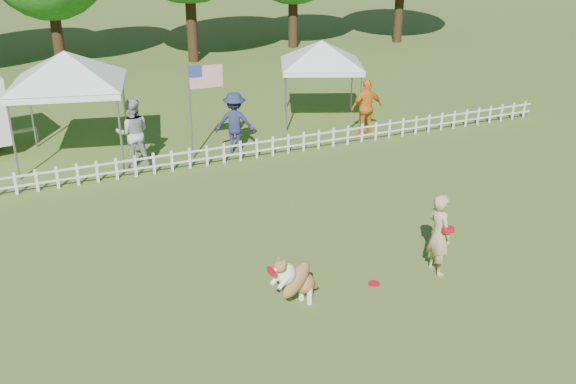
{
  "coord_description": "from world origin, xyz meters",
  "views": [
    {
      "loc": [
        -5.6,
        -9.33,
        6.41
      ],
      "look_at": [
        -0.51,
        2.0,
        1.1
      ],
      "focal_mm": 40.0,
      "sensor_mm": 36.0,
      "label": 1
    }
  ],
  "objects_px": {
    "canopy_tent_left": "(72,108)",
    "spectator_a": "(133,133)",
    "spectator_b": "(235,123)",
    "dog": "(297,279)",
    "flag_pole": "(191,113)",
    "spectator_c": "(367,108)",
    "canopy_tent_right": "(321,82)",
    "frisbee_on_turf": "(374,284)",
    "handler": "(439,234)"
  },
  "relations": [
    {
      "from": "spectator_a",
      "to": "flag_pole",
      "type": "bearing_deg",
      "value": -173.09
    },
    {
      "from": "dog",
      "to": "frisbee_on_turf",
      "type": "height_order",
      "value": "dog"
    },
    {
      "from": "frisbee_on_turf",
      "to": "canopy_tent_left",
      "type": "distance_m",
      "value": 10.45
    },
    {
      "from": "handler",
      "to": "canopy_tent_right",
      "type": "height_order",
      "value": "canopy_tent_right"
    },
    {
      "from": "dog",
      "to": "spectator_b",
      "type": "distance_m",
      "value": 8.49
    },
    {
      "from": "canopy_tent_left",
      "to": "canopy_tent_right",
      "type": "bearing_deg",
      "value": 17.13
    },
    {
      "from": "spectator_a",
      "to": "spectator_c",
      "type": "xyz_separation_m",
      "value": [
        7.31,
        -0.25,
        -0.05
      ]
    },
    {
      "from": "canopy_tent_right",
      "to": "spectator_b",
      "type": "xyz_separation_m",
      "value": [
        -3.73,
        -1.79,
        -0.44
      ]
    },
    {
      "from": "frisbee_on_turf",
      "to": "spectator_c",
      "type": "height_order",
      "value": "spectator_c"
    },
    {
      "from": "spectator_b",
      "to": "canopy_tent_right",
      "type": "bearing_deg",
      "value": -128.0
    },
    {
      "from": "frisbee_on_turf",
      "to": "spectator_c",
      "type": "bearing_deg",
      "value": 60.5
    },
    {
      "from": "canopy_tent_left",
      "to": "flag_pole",
      "type": "distance_m",
      "value": 3.32
    },
    {
      "from": "dog",
      "to": "spectator_a",
      "type": "distance_m",
      "value": 8.43
    },
    {
      "from": "frisbee_on_turf",
      "to": "spectator_c",
      "type": "relative_size",
      "value": 0.12
    },
    {
      "from": "flag_pole",
      "to": "canopy_tent_right",
      "type": "bearing_deg",
      "value": 22.28
    },
    {
      "from": "frisbee_on_turf",
      "to": "flag_pole",
      "type": "xyz_separation_m",
      "value": [
        -1.15,
        8.16,
        1.36
      ]
    },
    {
      "from": "spectator_a",
      "to": "spectator_c",
      "type": "relative_size",
      "value": 1.06
    },
    {
      "from": "handler",
      "to": "dog",
      "type": "bearing_deg",
      "value": 90.37
    },
    {
      "from": "canopy_tent_right",
      "to": "spectator_b",
      "type": "height_order",
      "value": "canopy_tent_right"
    },
    {
      "from": "spectator_a",
      "to": "canopy_tent_left",
      "type": "bearing_deg",
      "value": -29.96
    },
    {
      "from": "canopy_tent_left",
      "to": "flag_pole",
      "type": "height_order",
      "value": "canopy_tent_left"
    },
    {
      "from": "spectator_b",
      "to": "canopy_tent_left",
      "type": "bearing_deg",
      "value": 10.33
    },
    {
      "from": "canopy_tent_right",
      "to": "flag_pole",
      "type": "xyz_separation_m",
      "value": [
        -5.05,
        -1.82,
        0.03
      ]
    },
    {
      "from": "canopy_tent_left",
      "to": "spectator_c",
      "type": "distance_m",
      "value": 8.87
    },
    {
      "from": "flag_pole",
      "to": "handler",
      "type": "bearing_deg",
      "value": -70.74
    },
    {
      "from": "dog",
      "to": "canopy_tent_left",
      "type": "xyz_separation_m",
      "value": [
        -2.53,
        9.54,
        0.96
      ]
    },
    {
      "from": "canopy_tent_right",
      "to": "dog",
      "type": "bearing_deg",
      "value": -96.17
    },
    {
      "from": "handler",
      "to": "canopy_tent_left",
      "type": "height_order",
      "value": "canopy_tent_left"
    },
    {
      "from": "handler",
      "to": "canopy_tent_right",
      "type": "relative_size",
      "value": 0.62
    },
    {
      "from": "canopy_tent_left",
      "to": "spectator_b",
      "type": "height_order",
      "value": "canopy_tent_left"
    },
    {
      "from": "frisbee_on_turf",
      "to": "flag_pole",
      "type": "distance_m",
      "value": 8.35
    },
    {
      "from": "handler",
      "to": "frisbee_on_turf",
      "type": "bearing_deg",
      "value": 86.47
    },
    {
      "from": "flag_pole",
      "to": "spectator_c",
      "type": "xyz_separation_m",
      "value": [
        5.67,
        -0.16,
        -0.46
      ]
    },
    {
      "from": "flag_pole",
      "to": "spectator_c",
      "type": "bearing_deg",
      "value": 0.87
    },
    {
      "from": "frisbee_on_turf",
      "to": "canopy_tent_left",
      "type": "relative_size",
      "value": 0.07
    },
    {
      "from": "handler",
      "to": "flag_pole",
      "type": "distance_m",
      "value": 8.64
    },
    {
      "from": "handler",
      "to": "canopy_tent_left",
      "type": "relative_size",
      "value": 0.54
    },
    {
      "from": "dog",
      "to": "spectator_c",
      "type": "relative_size",
      "value": 0.62
    },
    {
      "from": "canopy_tent_right",
      "to": "spectator_a",
      "type": "relative_size",
      "value": 1.4
    },
    {
      "from": "handler",
      "to": "spectator_a",
      "type": "distance_m",
      "value": 9.31
    },
    {
      "from": "dog",
      "to": "flag_pole",
      "type": "xyz_separation_m",
      "value": [
        0.52,
        8.25,
        0.8
      ]
    },
    {
      "from": "canopy_tent_right",
      "to": "spectator_c",
      "type": "relative_size",
      "value": 1.48
    },
    {
      "from": "frisbee_on_turf",
      "to": "dog",
      "type": "bearing_deg",
      "value": -176.89
    },
    {
      "from": "handler",
      "to": "dog",
      "type": "distance_m",
      "value": 3.03
    },
    {
      "from": "canopy_tent_left",
      "to": "spectator_a",
      "type": "bearing_deg",
      "value": -26.74
    },
    {
      "from": "spectator_b",
      "to": "flag_pole",
      "type": "bearing_deg",
      "value": 27.69
    },
    {
      "from": "canopy_tent_right",
      "to": "spectator_b",
      "type": "bearing_deg",
      "value": -131.57
    },
    {
      "from": "spectator_b",
      "to": "dog",
      "type": "bearing_deg",
      "value": 103.8
    },
    {
      "from": "canopy_tent_right",
      "to": "spectator_c",
      "type": "bearing_deg",
      "value": -49.71
    },
    {
      "from": "handler",
      "to": "canopy_tent_left",
      "type": "bearing_deg",
      "value": 30.6
    }
  ]
}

